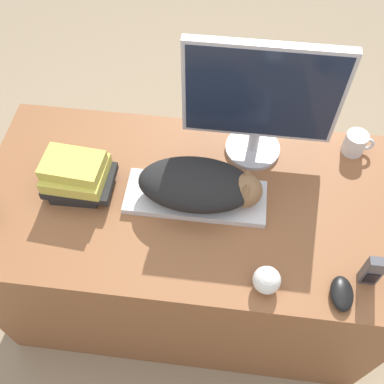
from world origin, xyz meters
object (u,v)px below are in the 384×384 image
(keyboard, at_px, (196,197))
(coffee_mug, at_px, (356,143))
(monitor, at_px, (261,99))
(computer_mouse, at_px, (342,293))
(baseball, at_px, (267,280))
(phone, at_px, (372,271))
(book_stack, at_px, (76,176))
(cat, at_px, (202,185))

(keyboard, distance_m, coffee_mug, 0.58)
(monitor, height_order, computer_mouse, monitor)
(computer_mouse, bearing_deg, monitor, 118.31)
(keyboard, height_order, baseball, baseball)
(monitor, relative_size, baseball, 6.07)
(computer_mouse, distance_m, phone, 0.10)
(book_stack, bearing_deg, monitor, 22.67)
(keyboard, distance_m, book_stack, 0.38)
(coffee_mug, bearing_deg, baseball, -118.17)
(cat, distance_m, monitor, 0.32)
(keyboard, height_order, computer_mouse, computer_mouse)
(keyboard, xyz_separation_m, cat, (0.02, 0.00, 0.07))
(baseball, bearing_deg, book_stack, 156.28)
(monitor, height_order, phone, monitor)
(coffee_mug, relative_size, phone, 0.86)
(keyboard, bearing_deg, baseball, -49.55)
(keyboard, bearing_deg, monitor, 52.93)
(keyboard, xyz_separation_m, monitor, (0.17, 0.23, 0.23))
(computer_mouse, xyz_separation_m, coffee_mug, (0.08, 0.54, 0.02))
(computer_mouse, bearing_deg, cat, 146.96)
(monitor, relative_size, book_stack, 2.23)
(keyboard, height_order, phone, phone)
(monitor, distance_m, phone, 0.59)
(book_stack, bearing_deg, cat, 0.36)
(baseball, height_order, book_stack, book_stack)
(computer_mouse, bearing_deg, keyboard, 148.19)
(computer_mouse, xyz_separation_m, baseball, (-0.21, 0.00, 0.02))
(baseball, bearing_deg, keyboard, 130.45)
(coffee_mug, bearing_deg, cat, -151.77)
(computer_mouse, relative_size, baseball, 1.33)
(phone, bearing_deg, monitor, 127.92)
(coffee_mug, bearing_deg, computer_mouse, -97.98)
(phone, bearing_deg, coffee_mug, 89.98)
(computer_mouse, relative_size, book_stack, 0.49)
(cat, bearing_deg, baseball, -52.18)
(baseball, bearing_deg, cat, 127.82)
(cat, relative_size, baseball, 4.83)
(monitor, height_order, baseball, monitor)
(cat, relative_size, computer_mouse, 3.65)
(phone, height_order, book_stack, book_stack)
(monitor, bearing_deg, baseball, -83.30)
(monitor, xyz_separation_m, coffee_mug, (0.35, 0.04, -0.20))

